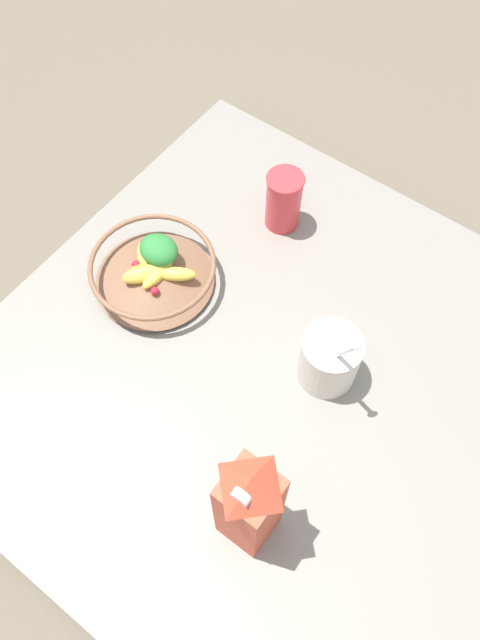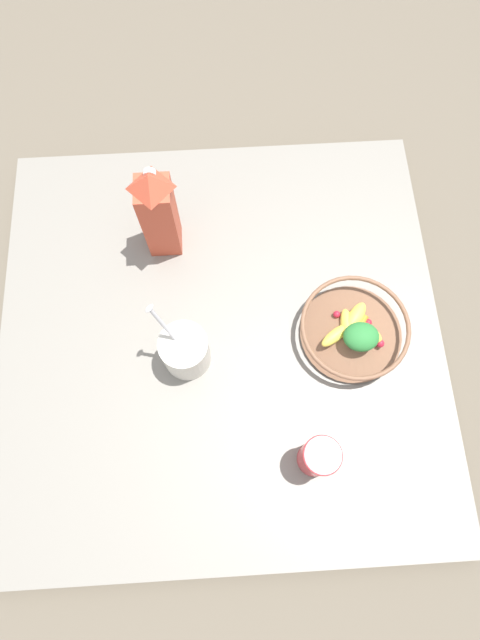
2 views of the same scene
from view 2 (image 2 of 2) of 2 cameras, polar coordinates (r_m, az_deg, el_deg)
ground_plane at (r=1.17m, az=-2.14°, el=-2.13°), size 6.00×6.00×0.00m
countertop at (r=1.15m, az=-2.19°, el=-1.78°), size 0.99×0.99×0.05m
fruit_bowl at (r=1.11m, az=12.88°, el=-1.08°), size 0.24×0.24×0.09m
milk_carton at (r=1.11m, az=-9.32°, el=12.05°), size 0.07×0.07×0.27m
yogurt_tub at (r=1.05m, az=-6.31°, el=-3.46°), size 0.11×0.10×0.23m
drinking_cup at (r=1.02m, az=8.91°, el=-15.24°), size 0.07×0.07×0.13m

